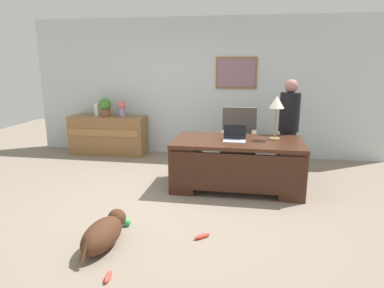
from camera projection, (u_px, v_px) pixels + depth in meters
ground_plane at (176, 202)px, 4.62m from camera, size 12.00×12.00×0.00m
back_wall at (204, 88)px, 6.79m from camera, size 7.00×0.16×2.70m
desk at (237, 162)px, 5.04m from camera, size 1.89×0.99×0.74m
credenza at (108, 135)px, 6.99m from camera, size 1.55×0.50×0.78m
armchair at (239, 142)px, 6.03m from camera, size 0.60×0.59×1.07m
person_standing at (289, 128)px, 5.51m from camera, size 0.32×0.32×1.59m
dog_lying at (104, 233)px, 3.47m from camera, size 0.36×0.81×0.30m
laptop at (234, 137)px, 4.94m from camera, size 0.32×0.22×0.22m
desk_lamp at (277, 105)px, 4.91m from camera, size 0.22×0.22×0.65m
vase_with_flowers at (122, 107)px, 6.80m from camera, size 0.17×0.17×0.33m
vase_empty at (97, 110)px, 6.91m from camera, size 0.10×0.10×0.25m
potted_plant at (105, 106)px, 6.86m from camera, size 0.24×0.24×0.36m
dog_toy_ball at (127, 222)px, 3.94m from camera, size 0.09×0.09×0.09m
dog_toy_bone at (202, 236)px, 3.67m from camera, size 0.18×0.17×0.05m
dog_toy_plush at (108, 277)px, 2.98m from camera, size 0.07×0.17×0.05m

